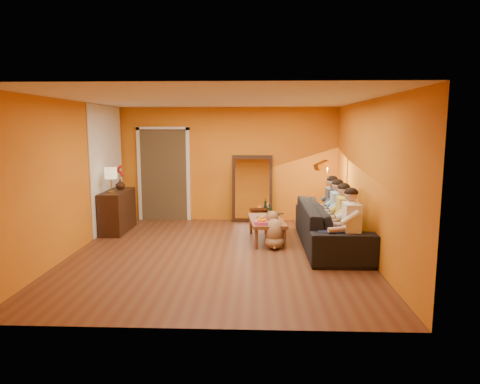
{
  "coord_description": "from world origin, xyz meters",
  "views": [
    {
      "loc": [
        0.64,
        -7.06,
        2.15
      ],
      "look_at": [
        0.35,
        0.5,
        1.0
      ],
      "focal_mm": 32.0,
      "sensor_mm": 36.0,
      "label": 1
    }
  ],
  "objects_px": {
    "dog": "(274,229)",
    "person_far_left": "(351,226)",
    "sofa": "(331,226)",
    "person_mid_left": "(344,219)",
    "vase": "(120,184)",
    "mirror_frame": "(252,188)",
    "floor_lamp": "(327,197)",
    "coffee_table": "(266,230)",
    "wine_bottle": "(269,212)",
    "tumbler": "(273,216)",
    "person_mid_right": "(338,213)",
    "laptop": "(275,215)",
    "person_far_right": "(333,207)",
    "sideboard": "(117,211)",
    "table_lamp": "(111,180)"
  },
  "relations": [
    {
      "from": "table_lamp",
      "to": "wine_bottle",
      "type": "distance_m",
      "value": 3.2
    },
    {
      "from": "person_far_left",
      "to": "person_mid_left",
      "type": "height_order",
      "value": "same"
    },
    {
      "from": "tumbler",
      "to": "vase",
      "type": "bearing_deg",
      "value": 166.24
    },
    {
      "from": "coffee_table",
      "to": "person_far_left",
      "type": "relative_size",
      "value": 1.0
    },
    {
      "from": "person_far_left",
      "to": "laptop",
      "type": "relative_size",
      "value": 3.46
    },
    {
      "from": "floor_lamp",
      "to": "laptop",
      "type": "distance_m",
      "value": 1.2
    },
    {
      "from": "sideboard",
      "to": "dog",
      "type": "xyz_separation_m",
      "value": [
        3.2,
        -1.11,
        -0.09
      ]
    },
    {
      "from": "mirror_frame",
      "to": "vase",
      "type": "bearing_deg",
      "value": -163.43
    },
    {
      "from": "floor_lamp",
      "to": "person_far_right",
      "type": "bearing_deg",
      "value": -109.67
    },
    {
      "from": "dog",
      "to": "table_lamp",
      "type": "bearing_deg",
      "value": 155.68
    },
    {
      "from": "person_far_left",
      "to": "person_mid_right",
      "type": "distance_m",
      "value": 1.1
    },
    {
      "from": "sideboard",
      "to": "person_mid_left",
      "type": "height_order",
      "value": "person_mid_left"
    },
    {
      "from": "mirror_frame",
      "to": "table_lamp",
      "type": "xyz_separation_m",
      "value": [
        -2.79,
        -1.38,
        0.34
      ]
    },
    {
      "from": "coffee_table",
      "to": "laptop",
      "type": "distance_m",
      "value": 0.45
    },
    {
      "from": "person_mid_right",
      "to": "dog",
      "type": "bearing_deg",
      "value": -170.53
    },
    {
      "from": "person_mid_right",
      "to": "vase",
      "type": "height_order",
      "value": "person_mid_right"
    },
    {
      "from": "dog",
      "to": "person_mid_left",
      "type": "distance_m",
      "value": 1.25
    },
    {
      "from": "mirror_frame",
      "to": "person_mid_right",
      "type": "xyz_separation_m",
      "value": [
        1.58,
        -1.99,
        -0.15
      ]
    },
    {
      "from": "person_far_left",
      "to": "person_mid_left",
      "type": "bearing_deg",
      "value": 90.0
    },
    {
      "from": "mirror_frame",
      "to": "floor_lamp",
      "type": "height_order",
      "value": "mirror_frame"
    },
    {
      "from": "sideboard",
      "to": "person_mid_left",
      "type": "distance_m",
      "value": 4.61
    },
    {
      "from": "sofa",
      "to": "coffee_table",
      "type": "relative_size",
      "value": 2.18
    },
    {
      "from": "person_far_left",
      "to": "vase",
      "type": "relative_size",
      "value": 5.8
    },
    {
      "from": "coffee_table",
      "to": "vase",
      "type": "distance_m",
      "value": 3.3
    },
    {
      "from": "tumbler",
      "to": "laptop",
      "type": "relative_size",
      "value": 0.27
    },
    {
      "from": "coffee_table",
      "to": "dog",
      "type": "bearing_deg",
      "value": -80.65
    },
    {
      "from": "sofa",
      "to": "wine_bottle",
      "type": "xyz_separation_m",
      "value": [
        -1.11,
        0.31,
        0.19
      ]
    },
    {
      "from": "person_mid_left",
      "to": "person_far_right",
      "type": "relative_size",
      "value": 1.0
    },
    {
      "from": "mirror_frame",
      "to": "coffee_table",
      "type": "height_order",
      "value": "mirror_frame"
    },
    {
      "from": "coffee_table",
      "to": "laptop",
      "type": "xyz_separation_m",
      "value": [
        0.18,
        0.35,
        0.22
      ]
    },
    {
      "from": "sofa",
      "to": "person_mid_left",
      "type": "xyz_separation_m",
      "value": [
        0.13,
        -0.45,
        0.22
      ]
    },
    {
      "from": "tumbler",
      "to": "person_far_right",
      "type": "bearing_deg",
      "value": 8.32
    },
    {
      "from": "sofa",
      "to": "wine_bottle",
      "type": "bearing_deg",
      "value": 74.43
    },
    {
      "from": "person_far_left",
      "to": "floor_lamp",
      "type": "bearing_deg",
      "value": 90.8
    },
    {
      "from": "tumbler",
      "to": "dog",
      "type": "bearing_deg",
      "value": -89.73
    },
    {
      "from": "sofa",
      "to": "person_mid_right",
      "type": "xyz_separation_m",
      "value": [
        0.13,
        0.1,
        0.22
      ]
    },
    {
      "from": "wine_bottle",
      "to": "tumbler",
      "type": "height_order",
      "value": "wine_bottle"
    },
    {
      "from": "wine_bottle",
      "to": "tumbler",
      "type": "xyz_separation_m",
      "value": [
        0.07,
        0.17,
        -0.11
      ]
    },
    {
      "from": "tumbler",
      "to": "laptop",
      "type": "bearing_deg",
      "value": 75.38
    },
    {
      "from": "floor_lamp",
      "to": "person_far_left",
      "type": "xyz_separation_m",
      "value": [
        0.03,
        -2.16,
        -0.11
      ]
    },
    {
      "from": "tumbler",
      "to": "vase",
      "type": "relative_size",
      "value": 0.46
    },
    {
      "from": "person_mid_left",
      "to": "person_far_right",
      "type": "bearing_deg",
      "value": 90.0
    },
    {
      "from": "person_far_right",
      "to": "vase",
      "type": "bearing_deg",
      "value": 172.01
    },
    {
      "from": "dog",
      "to": "person_far_left",
      "type": "relative_size",
      "value": 0.55
    },
    {
      "from": "person_far_right",
      "to": "vase",
      "type": "distance_m",
      "value": 4.43
    },
    {
      "from": "mirror_frame",
      "to": "vase",
      "type": "height_order",
      "value": "mirror_frame"
    },
    {
      "from": "person_mid_left",
      "to": "vase",
      "type": "height_order",
      "value": "person_mid_left"
    },
    {
      "from": "floor_lamp",
      "to": "dog",
      "type": "relative_size",
      "value": 2.15
    },
    {
      "from": "mirror_frame",
      "to": "wine_bottle",
      "type": "distance_m",
      "value": 1.83
    },
    {
      "from": "sofa",
      "to": "laptop",
      "type": "bearing_deg",
      "value": 54.09
    }
  ]
}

